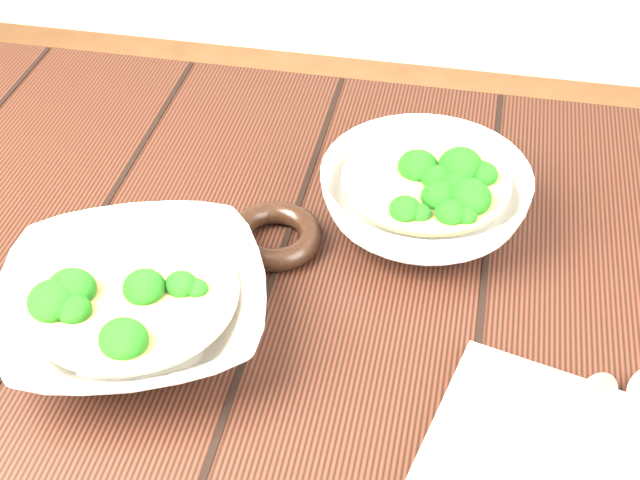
{
  "coord_description": "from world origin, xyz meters",
  "views": [
    {
      "loc": [
        0.15,
        -0.58,
        1.34
      ],
      "look_at": [
        0.02,
        0.03,
        0.8
      ],
      "focal_mm": 50.0,
      "sensor_mm": 36.0,
      "label": 1
    }
  ],
  "objects_px": {
    "table": "(291,379)",
    "soup_bowl_back": "(424,196)",
    "napkin": "(571,472)",
    "trivet": "(275,236)",
    "soup_bowl_front": "(135,306)"
  },
  "relations": [
    {
      "from": "soup_bowl_front",
      "to": "trivet",
      "type": "xyz_separation_m",
      "value": [
        0.09,
        0.14,
        -0.02
      ]
    },
    {
      "from": "table",
      "to": "soup_bowl_front",
      "type": "xyz_separation_m",
      "value": [
        -0.12,
        -0.07,
        0.15
      ]
    },
    {
      "from": "trivet",
      "to": "napkin",
      "type": "height_order",
      "value": "trivet"
    },
    {
      "from": "table",
      "to": "soup_bowl_front",
      "type": "bearing_deg",
      "value": -151.19
    },
    {
      "from": "trivet",
      "to": "soup_bowl_back",
      "type": "bearing_deg",
      "value": 23.82
    },
    {
      "from": "napkin",
      "to": "table",
      "type": "bearing_deg",
      "value": 163.92
    },
    {
      "from": "soup_bowl_back",
      "to": "trivet",
      "type": "height_order",
      "value": "soup_bowl_back"
    },
    {
      "from": "trivet",
      "to": "napkin",
      "type": "bearing_deg",
      "value": -37.23
    },
    {
      "from": "soup_bowl_front",
      "to": "napkin",
      "type": "distance_m",
      "value": 0.39
    },
    {
      "from": "soup_bowl_front",
      "to": "trivet",
      "type": "distance_m",
      "value": 0.17
    },
    {
      "from": "table",
      "to": "trivet",
      "type": "distance_m",
      "value": 0.15
    },
    {
      "from": "soup_bowl_front",
      "to": "soup_bowl_back",
      "type": "bearing_deg",
      "value": 40.44
    },
    {
      "from": "table",
      "to": "soup_bowl_back",
      "type": "xyz_separation_m",
      "value": [
        0.11,
        0.13,
        0.16
      ]
    },
    {
      "from": "soup_bowl_back",
      "to": "napkin",
      "type": "height_order",
      "value": "soup_bowl_back"
    },
    {
      "from": "soup_bowl_back",
      "to": "napkin",
      "type": "relative_size",
      "value": 1.0
    }
  ]
}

